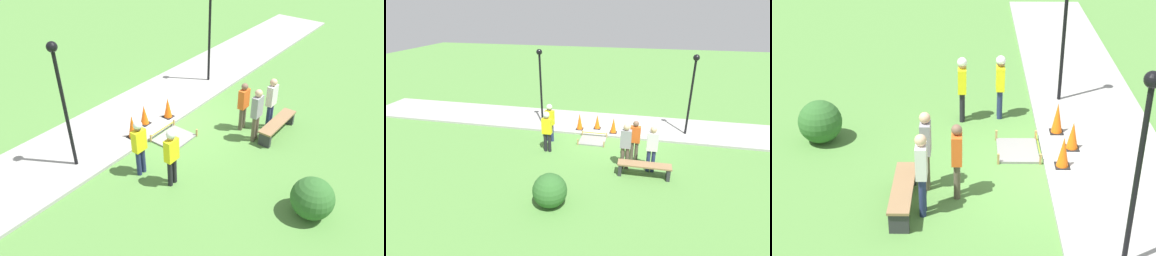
# 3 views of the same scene
# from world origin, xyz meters

# --- Properties ---
(ground_plane) EXTENTS (60.00, 60.00, 0.00)m
(ground_plane) POSITION_xyz_m (0.00, 0.00, 0.00)
(ground_plane) COLOR #51843D
(sidewalk) EXTENTS (28.00, 3.02, 0.10)m
(sidewalk) POSITION_xyz_m (0.00, -1.51, 0.05)
(sidewalk) COLOR #9E9E99
(sidewalk) RESTS_ON ground_plane
(wet_concrete_patch) EXTENTS (1.22, 1.04, 0.27)m
(wet_concrete_patch) POSITION_xyz_m (0.91, 0.57, 0.03)
(wet_concrete_patch) COLOR gray
(wet_concrete_patch) RESTS_ON ground_plane
(traffic_cone_near_patch) EXTENTS (0.34, 0.34, 0.76)m
(traffic_cone_near_patch) POSITION_xyz_m (0.07, -0.39, 0.47)
(traffic_cone_near_patch) COLOR black
(traffic_cone_near_patch) RESTS_ON sidewalk
(traffic_cone_far_patch) EXTENTS (0.34, 0.34, 0.71)m
(traffic_cone_far_patch) POSITION_xyz_m (0.91, -0.74, 0.45)
(traffic_cone_far_patch) COLOR black
(traffic_cone_far_patch) RESTS_ON sidewalk
(traffic_cone_sidewalk_edge) EXTENTS (0.34, 0.34, 0.81)m
(traffic_cone_sidewalk_edge) POSITION_xyz_m (1.74, -0.47, 0.50)
(traffic_cone_sidewalk_edge) COLOR black
(traffic_cone_sidewalk_edge) RESTS_ON sidewalk
(park_bench) EXTENTS (1.91, 0.44, 0.51)m
(park_bench) POSITION_xyz_m (-1.42, 3.12, 0.37)
(park_bench) COLOR #2D2D33
(park_bench) RESTS_ON ground_plane
(worker_supervisor) EXTENTS (0.40, 0.26, 1.77)m
(worker_supervisor) POSITION_xyz_m (2.81, 0.94, 1.06)
(worker_supervisor) COLOR navy
(worker_supervisor) RESTS_ON ground_plane
(worker_assistant) EXTENTS (0.40, 0.26, 1.79)m
(worker_assistant) POSITION_xyz_m (2.62, 1.94, 1.07)
(worker_assistant) COLOR black
(worker_assistant) RESTS_ON ground_plane
(bystander_in_orange_shirt) EXTENTS (0.40, 0.23, 1.72)m
(bystander_in_orange_shirt) POSITION_xyz_m (-1.00, 2.01, 0.97)
(bystander_in_orange_shirt) COLOR brown
(bystander_in_orange_shirt) RESTS_ON ground_plane
(bystander_in_gray_shirt) EXTENTS (0.40, 0.24, 1.83)m
(bystander_in_gray_shirt) POSITION_xyz_m (-1.64, 2.69, 1.05)
(bystander_in_gray_shirt) COLOR navy
(bystander_in_gray_shirt) RESTS_ON ground_plane
(bystander_in_white_shirt) EXTENTS (0.40, 0.24, 1.83)m
(bystander_in_white_shirt) POSITION_xyz_m (-0.68, 2.68, 1.05)
(bystander_in_white_shirt) COLOR brown
(bystander_in_white_shirt) RESTS_ON ground_plane
(lamppost_near) EXTENTS (0.28, 0.28, 3.77)m
(lamppost_near) POSITION_xyz_m (3.77, -0.81, 2.58)
(lamppost_near) COLOR black
(lamppost_near) RESTS_ON sidewalk
(lamppost_far) EXTENTS (0.28, 0.28, 3.73)m
(lamppost_far) POSITION_xyz_m (-3.30, -1.03, 2.55)
(lamppost_far) COLOR black
(lamppost_far) RESTS_ON sidewalk
(shrub_rounded_near) EXTENTS (1.08, 1.08, 1.08)m
(shrub_rounded_near) POSITION_xyz_m (1.41, 5.46, 0.54)
(shrub_rounded_near) COLOR #2D6028
(shrub_rounded_near) RESTS_ON ground_plane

